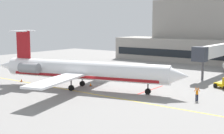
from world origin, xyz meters
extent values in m
cube|color=gray|center=(0.00, 0.00, -0.05)|extent=(120.00, 120.00, 0.10)
cube|color=yellow|center=(0.00, -1.38, 0.00)|extent=(108.00, 0.24, 0.01)
cube|color=red|center=(7.38, 6.46, 0.00)|extent=(0.30, 8.00, 0.01)
cube|color=gray|center=(6.10, 45.59, 3.15)|extent=(60.34, 11.18, 6.31)
cube|color=gray|center=(-1.59, 48.39, 11.68)|extent=(25.05, 7.83, 10.75)
cube|color=black|center=(6.10, 39.95, 2.53)|extent=(57.92, 0.12, 2.01)
cube|color=silver|center=(10.74, 29.44, 5.00)|extent=(1.40, 21.11, 2.40)
cube|color=#2D333D|center=(10.74, 17.99, 5.00)|extent=(2.40, 2.00, 2.64)
cylinder|color=#4C4C51|center=(10.74, 19.69, 1.90)|extent=(0.44, 0.44, 3.80)
cylinder|color=white|center=(-1.47, 0.56, 3.07)|extent=(27.38, 10.11, 2.93)
cube|color=maroon|center=(-1.47, 0.56, 2.26)|extent=(24.64, 9.10, 0.53)
cone|color=white|center=(12.82, 4.47, 3.07)|extent=(3.87, 3.63, 2.88)
cone|color=white|center=(-16.05, -3.43, 3.07)|extent=(4.34, 3.41, 2.49)
cube|color=white|center=(-4.05, 7.53, 2.63)|extent=(6.23, 12.30, 0.28)
cube|color=white|center=(-0.14, -6.75, 2.63)|extent=(6.23, 12.30, 0.28)
cylinder|color=gray|center=(-10.59, 0.46, 3.29)|extent=(3.82, 2.49, 1.61)
cylinder|color=gray|center=(-9.37, -4.00, 3.29)|extent=(3.82, 2.49, 1.61)
cube|color=maroon|center=(-12.64, -2.50, 6.87)|extent=(2.61, 0.93, 4.67)
cube|color=white|center=(-12.64, -2.50, 9.21)|extent=(3.22, 5.07, 0.20)
cylinder|color=#3F3F44|center=(8.64, 3.33, 1.25)|extent=(0.20, 0.20, 1.15)
cylinder|color=black|center=(8.64, 3.33, 0.45)|extent=(0.96, 0.58, 0.90)
cylinder|color=#3F3F44|center=(-3.30, 2.04, 1.25)|extent=(0.20, 0.20, 1.15)
cylinder|color=black|center=(-3.30, 2.04, 0.45)|extent=(0.96, 0.58, 0.90)
cylinder|color=#3F3F44|center=(-2.30, -1.64, 1.25)|extent=(0.20, 0.20, 1.15)
cylinder|color=black|center=(-2.30, -1.64, 0.45)|extent=(0.96, 0.58, 0.90)
cube|color=#E5B20C|center=(16.34, 14.56, 0.59)|extent=(3.33, 2.75, 0.48)
cylinder|color=black|center=(15.76, 15.76, 0.35)|extent=(0.75, 0.53, 0.70)
cylinder|color=black|center=(15.07, 14.15, 0.35)|extent=(0.75, 0.53, 0.70)
cylinder|color=#191E33|center=(15.91, 3.85, 0.45)|extent=(0.18, 0.18, 0.89)
cylinder|color=#191E33|center=(16.08, 3.97, 0.45)|extent=(0.18, 0.18, 0.89)
cylinder|color=orange|center=(15.99, 3.91, 1.17)|extent=(0.34, 0.34, 0.57)
sphere|color=tan|center=(15.99, 3.91, 1.58)|extent=(0.24, 0.24, 0.24)
cylinder|color=orange|center=(15.81, 3.78, 1.54)|extent=(0.37, 0.30, 0.50)
cylinder|color=#F2590C|center=(15.81, 3.78, 1.76)|extent=(0.06, 0.06, 0.28)
cylinder|color=orange|center=(16.17, 4.03, 1.54)|extent=(0.37, 0.30, 0.50)
cylinder|color=#F2590C|center=(16.17, 4.03, 1.76)|extent=(0.06, 0.06, 0.28)
cone|color=orange|center=(-14.90, -1.51, 0.28)|extent=(0.36, 0.36, 0.55)
cube|color=black|center=(-14.90, -1.51, 0.02)|extent=(0.47, 0.47, 0.04)
cone|color=orange|center=(-2.33, 3.06, 0.28)|extent=(0.36, 0.36, 0.55)
cube|color=black|center=(-2.33, 3.06, 0.02)|extent=(0.47, 0.47, 0.04)
cone|color=orange|center=(-11.29, 2.49, 0.28)|extent=(0.36, 0.36, 0.55)
cube|color=black|center=(-11.29, 2.49, 0.02)|extent=(0.47, 0.47, 0.04)
camera|label=1|loc=(31.77, -36.54, 10.50)|focal=50.45mm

